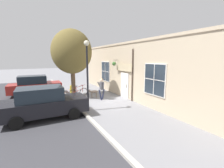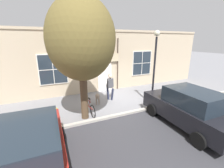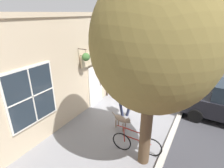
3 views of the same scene
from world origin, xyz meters
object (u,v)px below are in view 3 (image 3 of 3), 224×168
Objects in this scene: dog_on_leash at (122,119)px; leaning_bicycle at (136,143)px; pedestrian_walking at (125,96)px; street_tree_by_curb at (154,50)px; street_lamp at (182,52)px.

leaning_bicycle is (1.02, -0.90, -0.10)m from dog_on_leash.
dog_on_leash is at bearing -71.49° from pedestrian_walking.
leaning_bicycle is (1.35, -1.88, -0.66)m from pedestrian_walking.
street_tree_by_curb reaches higher than leaning_bicycle.
pedestrian_walking is at bearing 108.51° from dog_on_leash.
street_tree_by_curb reaches higher than street_lamp.
leaning_bicycle is at bearing -54.32° from pedestrian_walking.
street_tree_by_curb is (1.73, -2.12, 2.63)m from pedestrian_walking.
dog_on_leash is 0.61× the size of leaning_bicycle.
street_lamp reaches higher than dog_on_leash.
pedestrian_walking is 3.79m from street_tree_by_curb.
dog_on_leash is 0.18× the size of street_tree_by_curb.
pedestrian_walking is 3.23m from street_lamp.
street_tree_by_curb reaches higher than pedestrian_walking.
dog_on_leash is 3.67m from street_tree_by_curb.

